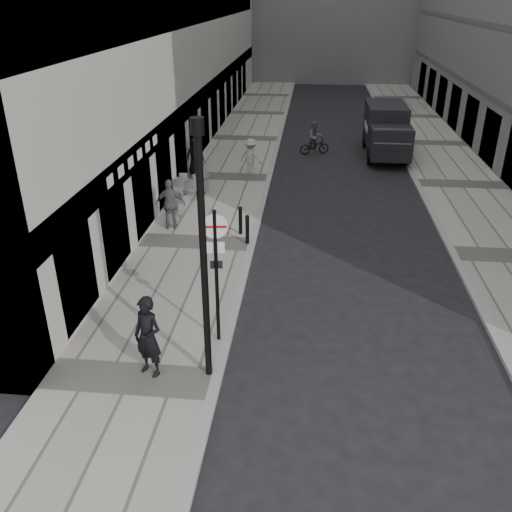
{
  "coord_description": "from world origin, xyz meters",
  "views": [
    {
      "loc": [
        1.95,
        -7.01,
        8.23
      ],
      "look_at": [
        0.53,
        6.82,
        1.4
      ],
      "focal_mm": 38.0,
      "sensor_mm": 36.0,
      "label": 1
    }
  ],
  "objects_px": {
    "lamppost": "(203,245)",
    "panel_van": "(386,128)",
    "walking_man": "(148,337)",
    "cyclist": "(315,141)",
    "sign_post": "(216,260)"
  },
  "relations": [
    {
      "from": "walking_man",
      "to": "sign_post",
      "type": "xyz_separation_m",
      "value": [
        1.36,
        1.52,
        1.28
      ]
    },
    {
      "from": "lamppost",
      "to": "cyclist",
      "type": "distance_m",
      "value": 20.15
    },
    {
      "from": "lamppost",
      "to": "cyclist",
      "type": "bearing_deg",
      "value": 83.26
    },
    {
      "from": "panel_van",
      "to": "walking_man",
      "type": "bearing_deg",
      "value": -110.34
    },
    {
      "from": "sign_post",
      "to": "cyclist",
      "type": "xyz_separation_m",
      "value": [
        2.34,
        18.42,
        -1.7
      ]
    },
    {
      "from": "walking_man",
      "to": "cyclist",
      "type": "height_order",
      "value": "walking_man"
    },
    {
      "from": "lamppost",
      "to": "panel_van",
      "type": "distance_m",
      "value": 21.05
    },
    {
      "from": "lamppost",
      "to": "panel_van",
      "type": "relative_size",
      "value": 1.06
    },
    {
      "from": "walking_man",
      "to": "cyclist",
      "type": "distance_m",
      "value": 20.28
    },
    {
      "from": "walking_man",
      "to": "sign_post",
      "type": "bearing_deg",
      "value": 72.87
    },
    {
      "from": "sign_post",
      "to": "panel_van",
      "type": "bearing_deg",
      "value": 64.2
    },
    {
      "from": "walking_man",
      "to": "panel_van",
      "type": "distance_m",
      "value": 21.51
    },
    {
      "from": "walking_man",
      "to": "cyclist",
      "type": "relative_size",
      "value": 1.12
    },
    {
      "from": "sign_post",
      "to": "lamppost",
      "type": "bearing_deg",
      "value": -97.38
    },
    {
      "from": "sign_post",
      "to": "panel_van",
      "type": "height_order",
      "value": "sign_post"
    }
  ]
}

